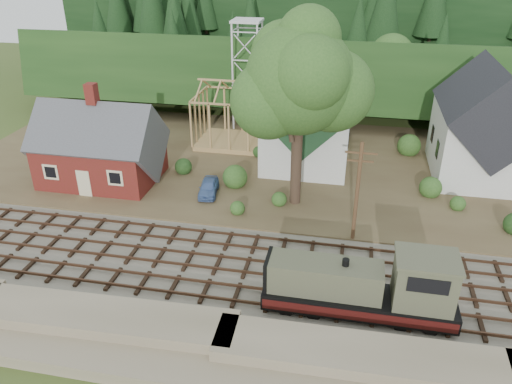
% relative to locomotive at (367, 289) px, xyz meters
% --- Properties ---
extents(ground, '(140.00, 140.00, 0.00)m').
position_rel_locomotive_xyz_m(ground, '(-7.93, 3.00, -2.01)').
color(ground, '#384C1E').
rests_on(ground, ground).
extents(embankment, '(64.00, 5.00, 1.60)m').
position_rel_locomotive_xyz_m(embankment, '(-7.93, -5.50, -2.01)').
color(embankment, '#7F7259').
rests_on(embankment, ground).
extents(railroad_bed, '(64.00, 11.00, 0.16)m').
position_rel_locomotive_xyz_m(railroad_bed, '(-7.93, 3.00, -1.93)').
color(railroad_bed, '#726B5B').
rests_on(railroad_bed, ground).
extents(village_flat, '(64.00, 26.00, 0.30)m').
position_rel_locomotive_xyz_m(village_flat, '(-7.93, 21.00, -1.86)').
color(village_flat, brown).
rests_on(village_flat, ground).
extents(hillside, '(70.00, 28.96, 12.74)m').
position_rel_locomotive_xyz_m(hillside, '(-7.93, 45.00, -2.01)').
color(hillside, '#1E3F19').
rests_on(hillside, ground).
extents(ridge, '(80.00, 20.00, 12.00)m').
position_rel_locomotive_xyz_m(ridge, '(-7.93, 61.00, -2.01)').
color(ridge, black).
rests_on(ridge, ground).
extents(depot, '(10.80, 7.41, 9.00)m').
position_rel_locomotive_xyz_m(depot, '(-23.93, 14.00, 1.21)').
color(depot, '#602215').
rests_on(depot, village_flat).
extents(church, '(8.40, 15.17, 13.00)m').
position_rel_locomotive_xyz_m(church, '(-5.93, 22.68, 3.17)').
color(church, silver).
rests_on(church, village_flat).
extents(farmhouse, '(8.40, 10.80, 10.60)m').
position_rel_locomotive_xyz_m(farmhouse, '(10.07, 22.00, 2.86)').
color(farmhouse, silver).
rests_on(farmhouse, village_flat).
extents(timber_frame, '(8.20, 6.20, 6.99)m').
position_rel_locomotive_xyz_m(timber_frame, '(-13.93, 25.00, 1.26)').
color(timber_frame, tan).
rests_on(timber_frame, village_flat).
extents(lattice_tower, '(3.20, 3.20, 12.12)m').
position_rel_locomotive_xyz_m(lattice_tower, '(-13.93, 31.00, 8.02)').
color(lattice_tower, silver).
rests_on(lattice_tower, village_flat).
extents(big_tree, '(10.90, 8.40, 14.70)m').
position_rel_locomotive_xyz_m(big_tree, '(-5.76, 13.08, 8.21)').
color(big_tree, '#38281E').
rests_on(big_tree, village_flat).
extents(telegraph_pole_near, '(2.20, 0.28, 8.00)m').
position_rel_locomotive_xyz_m(telegraph_pole_near, '(-0.93, 8.20, 2.24)').
color(telegraph_pole_near, '#4C331E').
rests_on(telegraph_pole_near, ground).
extents(locomotive, '(11.15, 2.79, 4.49)m').
position_rel_locomotive_xyz_m(locomotive, '(0.00, 0.00, 0.00)').
color(locomotive, black).
rests_on(locomotive, railroad_bed).
extents(car_blue, '(2.04, 3.97, 1.29)m').
position_rel_locomotive_xyz_m(car_blue, '(-13.53, 12.99, -1.06)').
color(car_blue, '#5374B2').
rests_on(car_blue, village_flat).
extents(car_green, '(4.13, 1.78, 1.32)m').
position_rel_locomotive_xyz_m(car_green, '(-25.79, 16.43, -1.05)').
color(car_green, '#80AE78').
rests_on(car_green, village_flat).
extents(car_red, '(4.79, 3.44, 1.21)m').
position_rel_locomotive_xyz_m(car_red, '(12.10, 22.96, -1.10)').
color(car_red, '#A80D19').
rests_on(car_red, village_flat).
extents(patio_set, '(2.19, 2.19, 2.43)m').
position_rel_locomotive_xyz_m(patio_set, '(-23.88, 11.75, 0.36)').
color(patio_set, silver).
rests_on(patio_set, village_flat).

